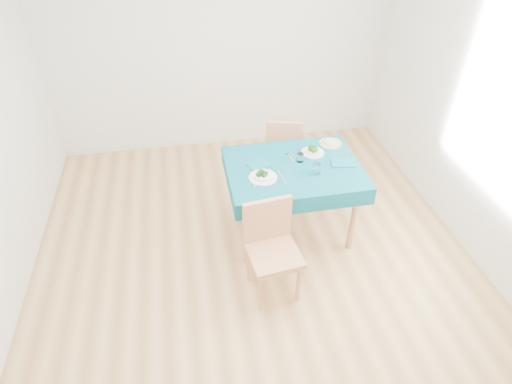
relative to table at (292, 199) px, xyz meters
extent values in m
cube|color=#A47744|center=(-0.43, -0.42, -0.39)|extent=(4.00, 4.50, 0.02)
cube|color=silver|center=(-0.43, 1.83, 0.97)|extent=(4.00, 0.02, 2.70)
cube|color=silver|center=(1.57, -0.42, 0.97)|extent=(0.02, 4.50, 2.70)
cube|color=#085261|center=(0.00, 0.00, 0.00)|extent=(1.20, 0.91, 0.76)
cube|color=tan|center=(-0.33, -0.72, 0.13)|extent=(0.45, 0.49, 1.01)
cube|color=tan|center=(0.11, 0.82, 0.09)|extent=(0.47, 0.49, 0.94)
cube|color=silver|center=(-0.40, -0.16, 0.38)|extent=(0.03, 0.17, 0.00)
cube|color=silver|center=(-0.14, -0.15, 0.38)|extent=(0.04, 0.21, 0.00)
cube|color=silver|center=(0.01, 0.15, 0.38)|extent=(0.05, 0.17, 0.00)
cube|color=silver|center=(0.52, 0.07, 0.38)|extent=(0.12, 0.18, 0.00)
cube|color=#0C5C6B|center=(-0.31, 0.08, 0.38)|extent=(0.21, 0.18, 0.01)
cube|color=#0C5C6B|center=(0.45, -0.03, 0.39)|extent=(0.22, 0.17, 0.01)
cylinder|color=white|center=(0.08, 0.07, 0.42)|extent=(0.06, 0.06, 0.08)
cylinder|color=white|center=(0.16, -0.14, 0.43)|extent=(0.08, 0.08, 0.10)
cylinder|color=#B3CA62|center=(0.45, 0.32, 0.38)|extent=(0.22, 0.22, 0.01)
cube|color=beige|center=(0.45, 0.32, 0.40)|extent=(0.13, 0.13, 0.02)
camera|label=1|loc=(-0.93, -3.06, 2.54)|focal=30.00mm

